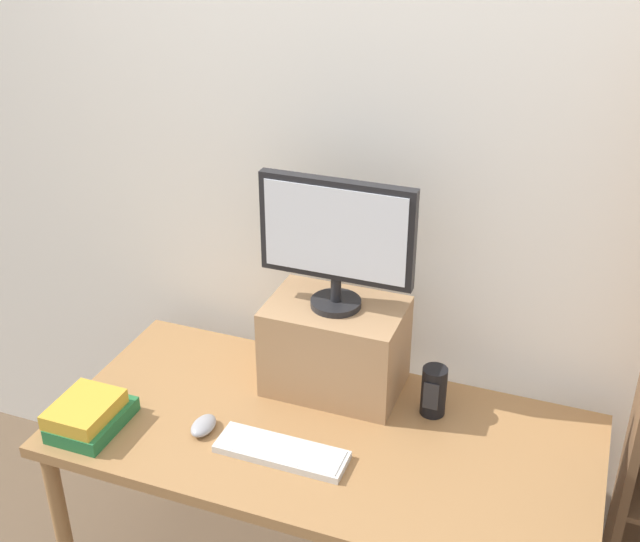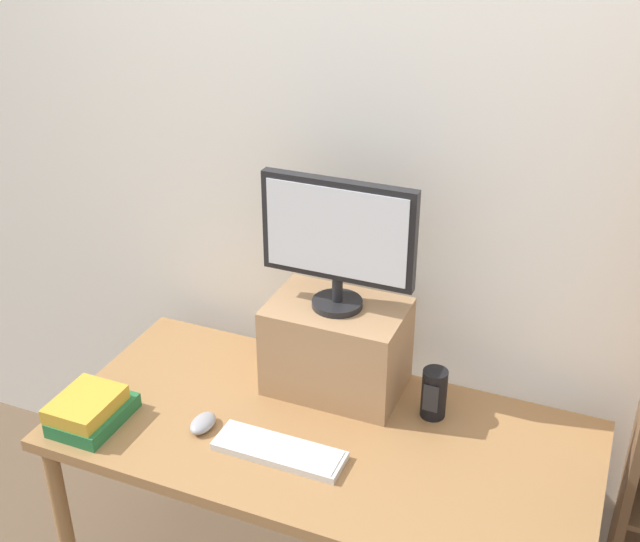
% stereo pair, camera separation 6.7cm
% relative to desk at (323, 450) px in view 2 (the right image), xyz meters
% --- Properties ---
extents(back_wall, '(7.00, 0.08, 2.60)m').
position_rel_desk_xyz_m(back_wall, '(0.00, 0.52, 0.61)').
color(back_wall, silver).
rests_on(back_wall, ground_plane).
extents(desk, '(1.59, 0.75, 0.76)m').
position_rel_desk_xyz_m(desk, '(0.00, 0.00, 0.00)').
color(desk, '#9E7042').
rests_on(desk, ground_plane).
extents(riser_box, '(0.42, 0.28, 0.29)m').
position_rel_desk_xyz_m(riser_box, '(-0.05, 0.23, 0.22)').
color(riser_box, '#A87F56').
rests_on(riser_box, desk).
extents(computer_monitor, '(0.47, 0.15, 0.41)m').
position_rel_desk_xyz_m(computer_monitor, '(-0.05, 0.22, 0.60)').
color(computer_monitor, black).
rests_on(computer_monitor, riser_box).
extents(keyboard, '(0.38, 0.12, 0.02)m').
position_rel_desk_xyz_m(keyboard, '(-0.08, -0.14, 0.08)').
color(keyboard, silver).
rests_on(keyboard, desk).
extents(computer_mouse, '(0.06, 0.10, 0.04)m').
position_rel_desk_xyz_m(computer_mouse, '(-0.33, -0.12, 0.09)').
color(computer_mouse, '#99999E').
rests_on(computer_mouse, desk).
extents(book_stack, '(0.18, 0.24, 0.09)m').
position_rel_desk_xyz_m(book_stack, '(-0.65, -0.23, 0.12)').
color(book_stack, '#236B38').
rests_on(book_stack, desk).
extents(desk_speaker, '(0.08, 0.08, 0.16)m').
position_rel_desk_xyz_m(desk_speaker, '(0.28, 0.20, 0.15)').
color(desk_speaker, black).
rests_on(desk_speaker, desk).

